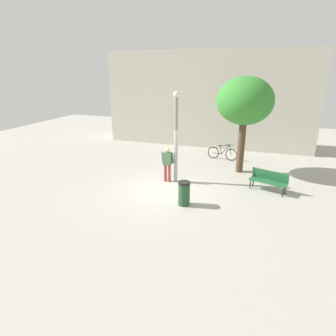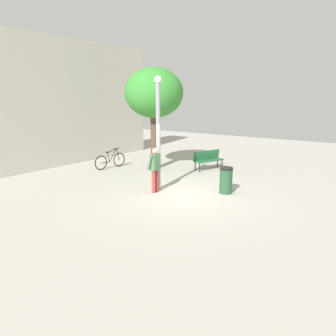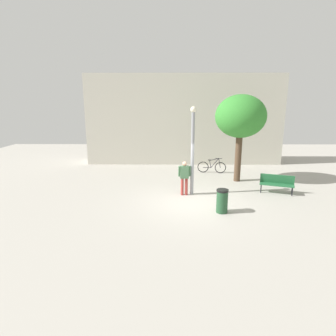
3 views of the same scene
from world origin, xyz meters
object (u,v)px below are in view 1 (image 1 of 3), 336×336
plaza_tree (245,102)px  trash_bin (184,193)px  lamppost (176,134)px  person_by_lamppost (167,162)px  bicycle_black (222,153)px  park_bench (269,179)px

plaza_tree → trash_bin: (-1.73, -4.70, -3.14)m
lamppost → plaza_tree: size_ratio=0.87×
person_by_lamppost → trash_bin: bearing=-56.7°
person_by_lamppost → trash_bin: (1.43, -2.18, -0.47)m
plaza_tree → bicycle_black: plaza_tree is taller
person_by_lamppost → park_bench: bearing=4.2°
person_by_lamppost → trash_bin: size_ratio=1.71×
person_by_lamppost → bicycle_black: (1.99, 4.39, -0.58)m
lamppost → bicycle_black: size_ratio=2.35×
park_bench → trash_bin: bearing=-141.6°
bicycle_black → trash_bin: bearing=-94.8°
person_by_lamppost → plaza_tree: bearing=38.5°
park_bench → plaza_tree: 4.04m
lamppost → bicycle_black: 4.96m
park_bench → bicycle_black: (-2.62, 4.06, -0.16)m
lamppost → park_bench: bearing=2.8°
lamppost → bicycle_black: bearing=69.3°
person_by_lamppost → park_bench: (4.61, 0.34, -0.42)m
bicycle_black → person_by_lamppost: bearing=-114.4°
person_by_lamppost → trash_bin: person_by_lamppost is taller
lamppost → bicycle_black: (1.61, 4.26, -1.96)m
park_bench → bicycle_black: bearing=122.8°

